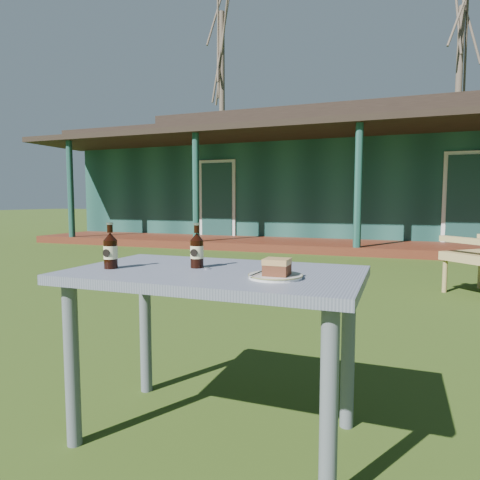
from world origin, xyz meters
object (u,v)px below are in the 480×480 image
at_px(plate, 275,276).
at_px(cola_bottle_far, 110,250).
at_px(cafe_table, 215,294).
at_px(cake_slice, 277,267).
at_px(cola_bottle_near, 197,250).

height_order(plate, cola_bottle_far, cola_bottle_far).
relative_size(cafe_table, plate, 5.88).
xyz_separation_m(cake_slice, cola_bottle_near, (-0.39, 0.14, 0.03)).
bearing_deg(plate, cola_bottle_far, -178.19).
relative_size(plate, cake_slice, 2.22).
bearing_deg(plate, cake_slice, -54.58).
bearing_deg(cake_slice, plate, 125.42).
xyz_separation_m(cafe_table, cola_bottle_near, (-0.10, 0.03, 0.18)).
bearing_deg(cola_bottle_far, cake_slice, 0.72).
height_order(plate, cake_slice, cake_slice).
relative_size(cafe_table, cola_bottle_near, 6.23).
bearing_deg(cola_bottle_far, cola_bottle_near, 23.62).
height_order(cafe_table, cola_bottle_far, cola_bottle_far).
xyz_separation_m(plate, cola_bottle_far, (-0.72, -0.02, 0.07)).
height_order(plate, cola_bottle_near, cola_bottle_near).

